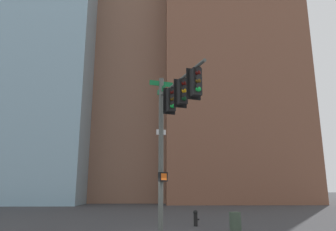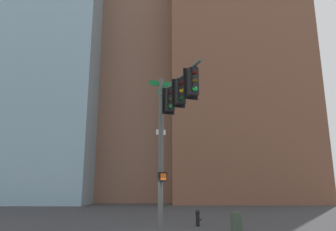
% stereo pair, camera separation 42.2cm
% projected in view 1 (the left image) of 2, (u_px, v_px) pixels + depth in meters
% --- Properties ---
extents(signal_pole_assembly, '(2.05, 4.73, 7.14)m').
position_uv_depth(signal_pole_assembly, '(172.00, 119.00, 12.90)').
color(signal_pole_assembly, '#4C514C').
rests_on(signal_pole_assembly, ground_plane).
extents(fire_hydrant, '(0.34, 0.26, 0.87)m').
position_uv_depth(fire_hydrant, '(196.00, 217.00, 17.27)').
color(fire_hydrant, black).
rests_on(fire_hydrant, ground_plane).
extents(litter_bin, '(0.56, 0.56, 0.95)m').
position_uv_depth(litter_bin, '(235.00, 222.00, 14.83)').
color(litter_bin, '#384738').
rests_on(litter_bin, ground_plane).
extents(building_brick_nearside, '(27.04, 17.89, 56.73)m').
position_uv_depth(building_brick_nearside, '(137.00, 34.00, 54.55)').
color(building_brick_nearside, '#845B47').
rests_on(building_brick_nearside, ground_plane).
extents(building_brick_midblock, '(19.03, 16.07, 31.57)m').
position_uv_depth(building_brick_midblock, '(228.00, 95.00, 47.25)').
color(building_brick_midblock, brown).
rests_on(building_brick_midblock, ground_plane).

